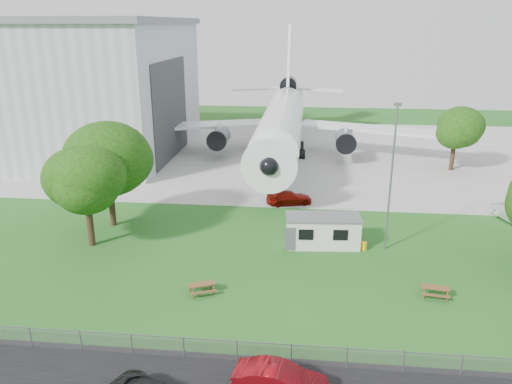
# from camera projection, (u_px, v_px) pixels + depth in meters

# --- Properties ---
(ground) EXTENTS (160.00, 160.00, 0.00)m
(ground) POSITION_uv_depth(u_px,v_px,m) (282.00, 280.00, 36.48)
(ground) COLOR #307326
(concrete_apron) EXTENTS (120.00, 46.00, 0.03)m
(concrete_apron) POSITION_uv_depth(u_px,v_px,m) (297.00, 153.00, 72.27)
(concrete_apron) COLOR #B7B7B2
(concrete_apron) RESTS_ON ground
(hangar) EXTENTS (43.00, 31.00, 18.55)m
(hangar) POSITION_uv_depth(u_px,v_px,m) (31.00, 85.00, 71.12)
(hangar) COLOR #B2B7BC
(hangar) RESTS_ON ground
(airliner) EXTENTS (46.36, 47.73, 17.69)m
(airliner) POSITION_uv_depth(u_px,v_px,m) (283.00, 119.00, 68.76)
(airliner) COLOR white
(airliner) RESTS_ON ground
(site_cabin) EXTENTS (6.84, 3.17, 2.62)m
(site_cabin) POSITION_uv_depth(u_px,v_px,m) (323.00, 231.00, 41.76)
(site_cabin) COLOR silver
(site_cabin) RESTS_ON ground
(picnic_west) EXTENTS (2.25, 2.10, 0.76)m
(picnic_west) POSITION_uv_depth(u_px,v_px,m) (202.00, 293.00, 34.66)
(picnic_west) COLOR brown
(picnic_west) RESTS_ON ground
(picnic_east) EXTENTS (2.02, 1.78, 0.76)m
(picnic_east) POSITION_uv_depth(u_px,v_px,m) (434.00, 297.00, 34.23)
(picnic_east) COLOR brown
(picnic_east) RESTS_ON ground
(fence) EXTENTS (58.00, 0.04, 1.30)m
(fence) POSITION_uv_depth(u_px,v_px,m) (273.00, 363.00, 27.53)
(fence) COLOR gray
(fence) RESTS_ON ground
(lamp_mast) EXTENTS (0.16, 0.16, 12.00)m
(lamp_mast) POSITION_uv_depth(u_px,v_px,m) (391.00, 180.00, 39.59)
(lamp_mast) COLOR slate
(lamp_mast) RESTS_ON ground
(tree_west_big) EXTENTS (7.97, 7.97, 10.09)m
(tree_west_big) POSITION_uv_depth(u_px,v_px,m) (108.00, 162.00, 44.48)
(tree_west_big) COLOR #382619
(tree_west_big) RESTS_ON ground
(tree_west_small) EXTENTS (6.09, 6.09, 8.73)m
(tree_west_small) POSITION_uv_depth(u_px,v_px,m) (85.00, 181.00, 40.43)
(tree_west_small) COLOR #382619
(tree_west_small) RESTS_ON ground
(tree_far_apron) EXTENTS (5.86, 5.86, 8.00)m
(tree_far_apron) POSITION_uv_depth(u_px,v_px,m) (456.00, 131.00, 62.18)
(tree_far_apron) COLOR #382619
(tree_far_apron) RESTS_ON ground
(car_centre_sedan) EXTENTS (4.99, 2.40, 1.58)m
(car_centre_sedan) POSITION_uv_depth(u_px,v_px,m) (280.00, 381.00, 25.00)
(car_centre_sedan) COLOR maroon
(car_centre_sedan) RESTS_ON ground
(car_apron_van) EXTENTS (5.09, 3.24, 1.37)m
(car_apron_van) POSITION_uv_depth(u_px,v_px,m) (289.00, 198.00, 51.55)
(car_apron_van) COLOR maroon
(car_apron_van) RESTS_ON ground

